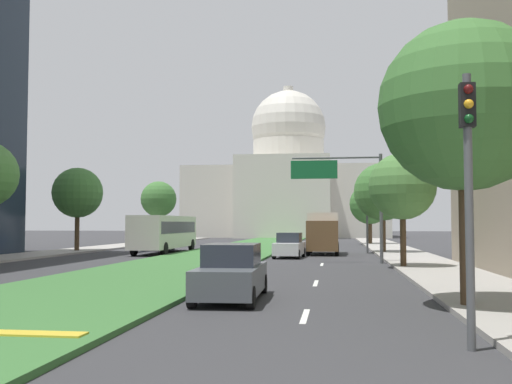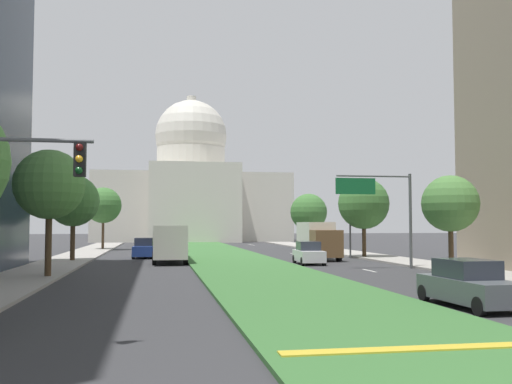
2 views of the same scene
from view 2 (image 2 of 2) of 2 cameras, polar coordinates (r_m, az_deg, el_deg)
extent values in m
plane|color=#333335|center=(56.75, -3.59, -6.27)|extent=(260.00, 260.00, 0.00)
cube|color=#386B33|center=(51.62, -2.97, -6.50)|extent=(7.58, 93.10, 0.14)
cube|color=gold|center=(14.22, 16.36, -14.69)|extent=(6.82, 0.50, 0.04)
cube|color=silver|center=(28.60, 19.10, -9.10)|extent=(0.16, 2.40, 0.01)
cube|color=silver|center=(38.41, 11.22, -7.67)|extent=(0.16, 2.40, 0.01)
cube|color=silver|center=(49.39, 6.38, -6.71)|extent=(0.16, 2.40, 0.01)
cube|color=silver|center=(54.25, 4.89, -6.40)|extent=(0.16, 2.40, 0.01)
cube|color=silver|center=(58.93, 3.70, -6.16)|extent=(0.16, 2.40, 0.01)
cube|color=silver|center=(83.17, -0.28, -5.31)|extent=(0.16, 2.40, 0.01)
cube|color=silver|center=(85.91, -0.59, -5.24)|extent=(0.16, 2.40, 0.01)
cube|color=#9E9991|center=(46.67, -18.81, -6.67)|extent=(4.00, 93.10, 0.15)
cube|color=#9E9991|center=(50.03, 13.23, -6.52)|extent=(4.00, 93.10, 0.15)
cube|color=beige|center=(108.28, -6.51, -1.62)|extent=(34.52, 22.20, 12.03)
cube|color=beige|center=(95.23, -6.07, -1.05)|extent=(15.19, 4.00, 13.24)
cylinder|color=beige|center=(108.87, -6.48, 2.95)|extent=(12.75, 12.75, 5.34)
sphere|color=beige|center=(109.52, -6.47, 5.56)|extent=(13.46, 13.46, 13.46)
cylinder|color=beige|center=(110.61, -6.45, 8.67)|extent=(1.80, 1.80, 3.00)
cylinder|color=#515456|center=(14.92, -21.98, 4.83)|extent=(3.20, 0.10, 0.10)
cube|color=black|center=(14.64, -17.10, 3.11)|extent=(0.28, 0.24, 0.84)
sphere|color=#510F0F|center=(14.54, -17.16, 4.27)|extent=(0.18, 0.18, 0.18)
sphere|color=#F2A51E|center=(14.50, -17.18, 3.17)|extent=(0.18, 0.18, 0.18)
sphere|color=#0F4219|center=(14.48, -17.19, 2.07)|extent=(0.18, 0.18, 0.18)
cylinder|color=#515456|center=(51.84, 9.35, -3.65)|extent=(0.16, 0.16, 5.20)
cube|color=black|center=(51.87, 9.33, -1.44)|extent=(0.28, 0.24, 0.84)
sphere|color=#510F0F|center=(51.74, 9.38, -1.12)|extent=(0.18, 0.18, 0.18)
sphere|color=#4C380F|center=(51.73, 9.38, -1.43)|extent=(0.18, 0.18, 0.18)
sphere|color=#1ED838|center=(51.73, 9.38, -1.74)|extent=(0.18, 0.18, 0.18)
cylinder|color=#515456|center=(40.80, 15.12, -2.79)|extent=(0.20, 0.20, 6.50)
cylinder|color=#515456|center=(39.90, 11.62, 1.55)|extent=(5.26, 0.12, 0.12)
cube|color=#146033|center=(39.34, 9.87, 0.58)|extent=(2.80, 0.08, 1.10)
cylinder|color=#4C3823|center=(34.09, -19.94, -4.60)|extent=(0.36, 0.36, 4.17)
sphere|color=#4C7F3D|center=(34.16, -19.84, 0.72)|extent=(3.93, 3.93, 3.93)
cylinder|color=#4C3823|center=(37.63, 18.82, -5.11)|extent=(0.31, 0.31, 3.35)
sphere|color=#4C7F3D|center=(37.63, 18.75, -1.09)|extent=(3.52, 3.52, 3.52)
cylinder|color=#4C3823|center=(48.42, -17.77, -4.42)|extent=(0.38, 0.38, 3.77)
sphere|color=#3D7033|center=(48.45, -17.71, -0.84)|extent=(4.15, 4.15, 4.15)
cylinder|color=#4C3823|center=(52.17, 10.70, -4.51)|extent=(0.36, 0.36, 3.61)
sphere|color=#3D7033|center=(52.19, 10.66, -1.14)|extent=(4.57, 4.57, 4.57)
cylinder|color=#4C3823|center=(69.64, -14.98, -3.92)|extent=(0.31, 0.31, 4.10)
sphere|color=#3D7033|center=(69.67, -14.94, -1.28)|extent=(4.21, 4.21, 4.21)
cylinder|color=#4C3823|center=(70.59, 5.27, -4.33)|extent=(0.41, 0.41, 3.29)
sphere|color=#3D7033|center=(70.59, 5.26, -1.99)|extent=(4.50, 4.50, 4.50)
cube|color=#4C5156|center=(22.55, 20.48, -9.10)|extent=(1.94, 4.73, 0.83)
cube|color=#282D38|center=(22.64, 20.19, -7.16)|extent=(1.65, 2.29, 0.68)
cylinder|color=black|center=(20.57, 21.34, -10.55)|extent=(0.24, 0.65, 0.64)
cylinder|color=black|center=(24.62, 19.80, -9.33)|extent=(0.24, 0.65, 0.64)
cylinder|color=black|center=(23.81, 16.35, -9.61)|extent=(0.24, 0.65, 0.64)
cube|color=silver|center=(43.69, 5.27, -6.34)|extent=(1.99, 4.26, 0.83)
cube|color=#282D38|center=(43.82, 5.22, -5.35)|extent=(1.65, 2.08, 0.68)
cylinder|color=black|center=(42.29, 6.79, -6.87)|extent=(0.26, 0.65, 0.64)
cylinder|color=black|center=(41.96, 4.66, -6.91)|extent=(0.26, 0.65, 0.64)
cylinder|color=black|center=(45.47, 5.84, -6.62)|extent=(0.26, 0.65, 0.64)
cylinder|color=black|center=(45.16, 3.85, -6.65)|extent=(0.26, 0.65, 0.64)
cube|color=navy|center=(52.45, -11.06, -5.75)|extent=(1.99, 4.48, 0.88)
cube|color=#282D38|center=(52.24, -11.07, -4.88)|extent=(1.65, 2.19, 0.72)
cylinder|color=black|center=(54.27, -11.76, -6.01)|extent=(0.25, 0.65, 0.64)
cylinder|color=black|center=(54.15, -10.08, -6.04)|extent=(0.25, 0.65, 0.64)
cylinder|color=black|center=(50.80, -12.12, -6.20)|extent=(0.25, 0.65, 0.64)
cylinder|color=black|center=(50.67, -10.32, -6.23)|extent=(0.25, 0.65, 0.64)
cube|color=brown|center=(46.92, 7.00, -5.12)|extent=(2.30, 2.00, 2.20)
cube|color=silver|center=(49.98, 5.94, -4.61)|extent=(2.30, 4.40, 2.80)
cylinder|color=black|center=(47.27, 8.24, -6.31)|extent=(0.30, 0.90, 0.90)
cylinder|color=black|center=(46.67, 5.77, -6.37)|extent=(0.30, 0.90, 0.90)
cylinder|color=black|center=(51.38, 6.75, -6.07)|extent=(0.30, 0.90, 0.90)
cylinder|color=black|center=(50.82, 4.47, -6.12)|extent=(0.30, 0.90, 0.90)
cube|color=beige|center=(47.23, -8.63, -4.79)|extent=(2.50, 11.00, 2.50)
cube|color=#232833|center=(47.22, -8.63, -4.37)|extent=(2.52, 10.12, 0.90)
cylinder|color=black|center=(51.56, -10.02, -5.98)|extent=(0.32, 1.00, 1.00)
cylinder|color=black|center=(51.61, -7.45, -6.00)|extent=(0.32, 1.00, 1.00)
cylinder|color=black|center=(43.38, -10.07, -6.51)|extent=(0.32, 1.00, 1.00)
cylinder|color=black|center=(43.42, -7.02, -6.53)|extent=(0.32, 1.00, 1.00)
camera|label=1|loc=(14.51, 75.56, -3.40)|focal=41.69mm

